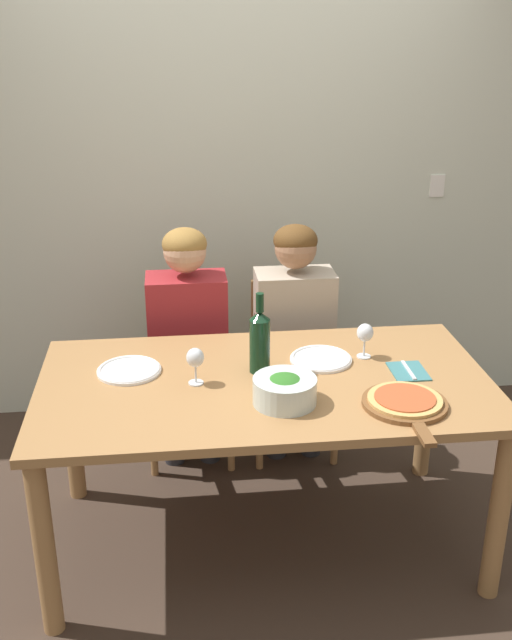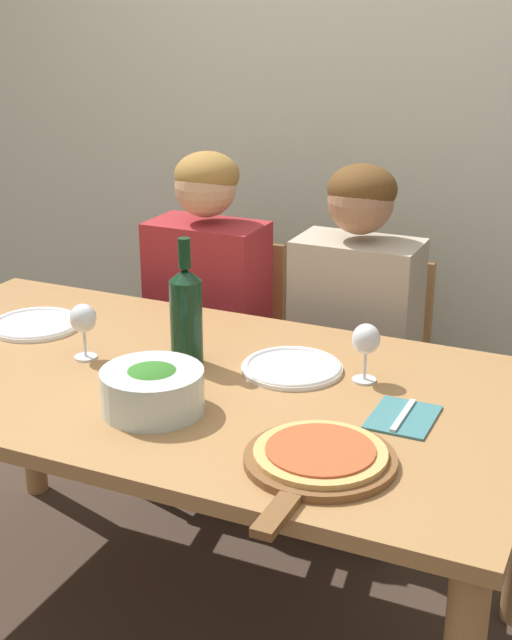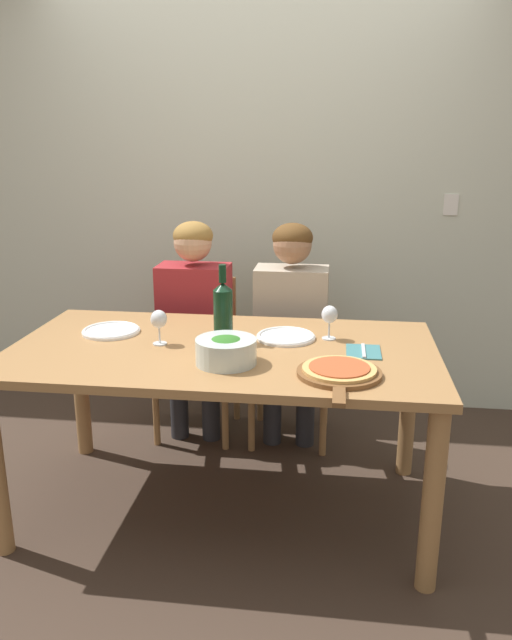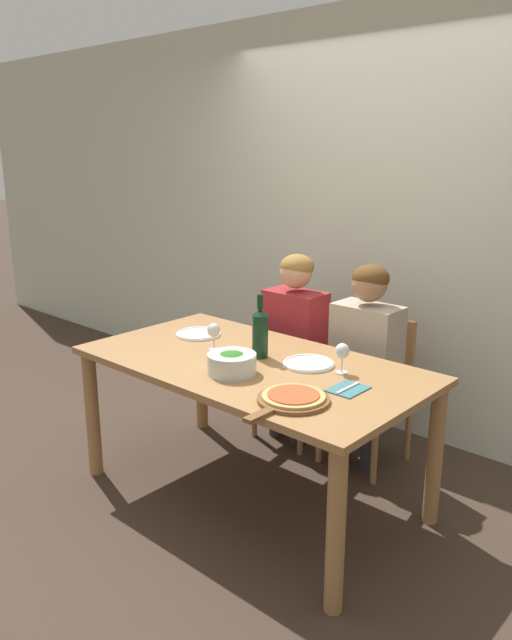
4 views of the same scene
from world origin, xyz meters
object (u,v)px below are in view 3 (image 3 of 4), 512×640
object	(u,v)px
person_man	(291,315)
wine_bottle	(223,311)
chair_right	(292,354)
fork_on_napkin	(363,352)
person_woman	(194,312)
broccoli_bowl	(226,351)
wine_glass_left	(159,320)
chair_left	(200,350)
wine_glass_right	(330,316)
pizza_on_board	(339,372)
dinner_plate_right	(286,336)
dinner_plate_left	(111,331)

from	to	relation	value
person_man	wine_bottle	xyz separation A→B (m)	(-0.25, -0.62, 0.19)
chair_right	fork_on_napkin	xyz separation A→B (m)	(0.35, -0.81, 0.31)
person_woman	broccoli_bowl	xyz separation A→B (m)	(0.34, -0.90, 0.10)
fork_on_napkin	wine_bottle	bearing A→B (deg)	172.79
wine_glass_left	chair_right	bearing A→B (deg)	57.90
person_man	person_woman	bearing A→B (deg)	180.00
chair_left	wine_bottle	distance (m)	0.90
wine_glass_right	broccoli_bowl	bearing A→B (deg)	-137.49
chair_right	pizza_on_board	world-z (taller)	chair_right
wine_glass_right	fork_on_napkin	xyz separation A→B (m)	(0.14, -0.16, -0.10)
person_man	fork_on_napkin	size ratio (longest dim) A/B	6.68
person_man	wine_glass_left	size ratio (longest dim) A/B	7.96
person_woman	pizza_on_board	bearing A→B (deg)	-51.61
wine_glass_right	chair_right	bearing A→B (deg)	107.70
dinner_plate_right	wine_glass_left	size ratio (longest dim) A/B	1.71
broccoli_bowl	dinner_plate_right	distance (m)	0.40
broccoli_bowl	fork_on_napkin	bearing A→B (deg)	20.34
chair_right	broccoli_bowl	size ratio (longest dim) A/B	3.61
wine_bottle	wine_glass_left	distance (m)	0.27
fork_on_napkin	person_man	bearing A→B (deg)	116.67
wine_bottle	wine_glass_right	distance (m)	0.46
wine_bottle	broccoli_bowl	size ratio (longest dim) A/B	1.41
dinner_plate_right	wine_glass_right	world-z (taller)	wine_glass_right
dinner_plate_right	person_man	bearing A→B (deg)	91.98
chair_left	dinner_plate_left	bearing A→B (deg)	-110.21
wine_bottle	wine_glass_right	bearing A→B (deg)	10.62
dinner_plate_left	wine_glass_left	distance (m)	0.31
wine_glass_left	fork_on_napkin	distance (m)	0.86
chair_right	dinner_plate_right	size ratio (longest dim) A/B	3.34
broccoli_bowl	wine_glass_left	world-z (taller)	wine_glass_left
person_woman	wine_glass_right	xyz separation A→B (m)	(0.73, -0.54, 0.16)
dinner_plate_left	dinner_plate_right	world-z (taller)	same
chair_right	dinner_plate_left	xyz separation A→B (m)	(-0.77, -0.68, 0.31)
wine_glass_right	person_man	bearing A→B (deg)	110.97
wine_bottle	fork_on_napkin	bearing A→B (deg)	-7.21
person_woman	dinner_plate_left	bearing A→B (deg)	-113.65
wine_bottle	dinner_plate_right	size ratio (longest dim) A/B	1.30
chair_left	wine_bottle	xyz separation A→B (m)	(0.28, -0.73, 0.44)
chair_left	broccoli_bowl	xyz separation A→B (m)	(0.34, -1.01, 0.36)
pizza_on_board	fork_on_napkin	distance (m)	0.30
person_woman	wine_bottle	distance (m)	0.71
chair_left	chair_right	xyz separation A→B (m)	(0.52, 0.00, 0.00)
broccoli_bowl	pizza_on_board	bearing A→B (deg)	-10.24
chair_left	wine_bottle	bearing A→B (deg)	-69.38
person_woman	person_man	world-z (taller)	same
chair_right	wine_glass_left	world-z (taller)	wine_glass_left
chair_left	fork_on_napkin	xyz separation A→B (m)	(0.87, -0.81, 0.31)
chair_right	wine_bottle	distance (m)	0.89
broccoli_bowl	wine_bottle	bearing A→B (deg)	102.50
dinner_plate_right	fork_on_napkin	size ratio (longest dim) A/B	1.44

